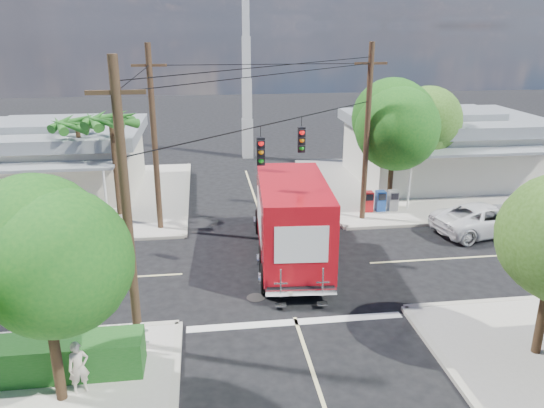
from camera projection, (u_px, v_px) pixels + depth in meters
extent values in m
plane|color=black|center=(278.00, 268.00, 22.31)|extent=(120.00, 120.00, 0.00)
cube|color=#A7A297|center=(423.00, 184.00, 33.99)|extent=(14.00, 14.00, 0.14)
cube|color=#ACA799|center=(316.00, 188.00, 33.12)|extent=(0.25, 14.00, 0.14)
cube|color=#ACA799|center=(477.00, 222.00, 27.42)|extent=(14.00, 0.25, 0.14)
cube|color=#A7A297|center=(67.00, 198.00, 31.24)|extent=(14.00, 14.00, 0.14)
cube|color=#ACA799|center=(187.00, 193.00, 32.12)|extent=(0.25, 14.00, 0.14)
cube|color=#ACA799|center=(33.00, 244.00, 24.66)|extent=(14.00, 0.25, 0.14)
cube|color=beige|center=(254.00, 197.00, 31.70)|extent=(0.12, 12.00, 0.01)
cube|color=beige|center=(500.00, 255.00, 23.56)|extent=(12.00, 0.12, 0.01)
cube|color=beige|center=(30.00, 283.00, 21.05)|extent=(12.00, 0.12, 0.01)
cube|color=silver|center=(296.00, 322.00, 18.26)|extent=(7.50, 0.40, 0.01)
cube|color=silver|center=(441.00, 153.00, 34.56)|extent=(11.00, 8.00, 3.40)
cube|color=gray|center=(445.00, 121.00, 33.90)|extent=(11.80, 8.80, 0.70)
cube|color=gray|center=(445.00, 114.00, 33.74)|extent=(6.05, 4.40, 0.50)
cube|color=gray|center=(482.00, 152.00, 29.57)|extent=(9.90, 1.80, 0.15)
cylinder|color=silver|center=(409.00, 183.00, 28.73)|extent=(0.12, 0.12, 2.90)
cube|color=beige|center=(52.00, 165.00, 31.99)|extent=(10.00, 8.00, 3.20)
cube|color=gray|center=(48.00, 133.00, 31.37)|extent=(10.80, 8.80, 0.70)
cube|color=gray|center=(47.00, 124.00, 31.21)|extent=(5.50, 4.40, 0.50)
cube|color=gray|center=(25.00, 167.00, 27.04)|extent=(9.00, 1.80, 0.15)
cylinder|color=silver|center=(106.00, 194.00, 27.22)|extent=(0.12, 0.12, 2.70)
cube|color=silver|center=(248.00, 138.00, 40.68)|extent=(0.80, 0.80, 3.00)
cube|color=silver|center=(247.00, 99.00, 39.72)|extent=(0.70, 0.70, 3.00)
cube|color=silver|center=(246.00, 58.00, 38.77)|extent=(0.60, 0.60, 3.00)
cube|color=silver|center=(246.00, 14.00, 37.81)|extent=(0.50, 0.50, 3.00)
cylinder|color=#422D1C|center=(53.00, 338.00, 13.75)|extent=(0.28, 0.28, 3.71)
sphere|color=#165416|center=(41.00, 257.00, 13.01)|extent=(3.71, 3.71, 3.71)
sphere|color=#165416|center=(25.00, 246.00, 13.07)|extent=(3.02, 3.02, 3.02)
sphere|color=#165416|center=(53.00, 265.00, 12.80)|extent=(3.25, 3.25, 3.25)
cylinder|color=#422D1C|center=(391.00, 171.00, 28.90)|extent=(0.28, 0.28, 4.10)
sphere|color=#165416|center=(394.00, 124.00, 28.08)|extent=(4.10, 4.10, 4.10)
sphere|color=#165416|center=(386.00, 119.00, 28.14)|extent=(3.33, 3.33, 3.33)
sphere|color=#165416|center=(403.00, 127.00, 27.88)|extent=(3.58, 3.58, 3.58)
cylinder|color=#422D1C|center=(420.00, 164.00, 31.37)|extent=(0.28, 0.28, 3.58)
sphere|color=#315916|center=(424.00, 126.00, 30.66)|extent=(3.58, 3.58, 3.58)
sphere|color=#315916|center=(416.00, 122.00, 30.72)|extent=(2.91, 2.91, 2.91)
sphere|color=#315916|center=(431.00, 129.00, 30.46)|extent=(3.14, 3.14, 3.14)
sphere|color=#315916|center=(541.00, 226.00, 15.20)|extent=(2.81, 2.81, 2.81)
cylinder|color=#422D1C|center=(115.00, 169.00, 27.57)|extent=(0.24, 0.24, 5.00)
cone|color=#25671F|center=(129.00, 118.00, 26.85)|extent=(0.50, 2.06, 0.98)
cone|color=#25671F|center=(124.00, 116.00, 27.47)|extent=(1.92, 1.68, 0.98)
cone|color=#25671F|center=(109.00, 116.00, 27.54)|extent=(2.12, 0.95, 0.98)
cone|color=#25671F|center=(95.00, 118.00, 27.01)|extent=(1.34, 2.07, 0.98)
cone|color=#25671F|center=(93.00, 121.00, 26.27)|extent=(1.34, 2.07, 0.98)
cone|color=#25671F|center=(104.00, 122.00, 25.89)|extent=(2.12, 0.95, 0.98)
cone|color=#25671F|center=(120.00, 121.00, 26.15)|extent=(1.92, 1.68, 0.98)
cylinder|color=#422D1C|center=(82.00, 167.00, 28.79)|extent=(0.24, 0.24, 4.60)
cone|color=#25671F|center=(94.00, 122.00, 28.14)|extent=(0.50, 2.06, 0.98)
cone|color=#25671F|center=(90.00, 120.00, 28.76)|extent=(1.92, 1.68, 0.98)
cone|color=#25671F|center=(76.00, 120.00, 28.83)|extent=(2.12, 0.95, 0.98)
cone|color=#25671F|center=(63.00, 122.00, 28.29)|extent=(1.34, 2.07, 0.98)
cone|color=#25671F|center=(59.00, 124.00, 27.56)|extent=(1.34, 2.07, 0.98)
cone|color=#25671F|center=(69.00, 126.00, 27.18)|extent=(2.12, 0.95, 0.98)
cone|color=#25671F|center=(85.00, 125.00, 27.44)|extent=(1.92, 1.68, 0.98)
cylinder|color=#473321|center=(127.00, 215.00, 15.33)|extent=(0.28, 0.28, 9.00)
cube|color=#473321|center=(116.00, 92.00, 14.22)|extent=(1.60, 0.12, 0.12)
cylinder|color=#473321|center=(367.00, 136.00, 26.41)|extent=(0.28, 0.28, 9.00)
cube|color=#473321|center=(371.00, 63.00, 25.29)|extent=(1.60, 0.12, 0.12)
cylinder|color=#473321|center=(154.00, 141.00, 25.10)|extent=(0.28, 0.28, 9.00)
cube|color=#473321|center=(149.00, 65.00, 23.99)|extent=(1.60, 0.12, 0.12)
cylinder|color=black|center=(279.00, 122.00, 20.33)|extent=(10.43, 10.43, 0.04)
cube|color=black|center=(261.00, 151.00, 19.78)|extent=(0.30, 0.24, 1.05)
sphere|color=red|center=(261.00, 143.00, 19.54)|extent=(0.20, 0.20, 0.20)
cube|color=black|center=(301.00, 140.00, 21.80)|extent=(0.30, 0.24, 1.05)
sphere|color=red|center=(302.00, 132.00, 21.57)|extent=(0.20, 0.20, 0.20)
cube|color=silver|center=(48.00, 349.00, 15.91)|extent=(5.94, 0.05, 0.08)
cube|color=silver|center=(47.00, 337.00, 15.78)|extent=(5.94, 0.05, 0.08)
cube|color=silver|center=(143.00, 337.00, 16.21)|extent=(0.09, 0.06, 1.00)
cube|color=#154C16|center=(33.00, 359.00, 15.07)|extent=(6.20, 1.20, 1.10)
cube|color=#B61217|center=(368.00, 201.00, 28.64)|extent=(0.50, 0.50, 1.10)
cube|color=#1C4490|center=(380.00, 201.00, 28.72)|extent=(0.50, 0.50, 1.10)
cube|color=slate|center=(393.00, 200.00, 28.81)|extent=(0.50, 0.50, 1.10)
cube|color=black|center=(290.00, 245.00, 23.13)|extent=(3.06, 8.54, 0.27)
cube|color=red|center=(284.00, 203.00, 25.96)|extent=(2.70, 2.01, 2.36)
cube|color=black|center=(283.00, 190.00, 26.54)|extent=(2.27, 0.43, 1.02)
cube|color=silver|center=(282.00, 211.00, 27.12)|extent=(2.48, 0.30, 0.38)
cube|color=red|center=(293.00, 218.00, 21.70)|extent=(3.12, 6.41, 3.12)
cube|color=white|center=(326.00, 214.00, 21.73)|extent=(0.30, 3.86, 1.40)
cube|color=white|center=(259.00, 215.00, 21.57)|extent=(0.30, 3.86, 1.40)
cube|color=white|center=(301.00, 245.00, 18.68)|extent=(1.93, 0.16, 1.40)
cube|color=silver|center=(301.00, 292.00, 19.12)|extent=(2.59, 0.45, 0.19)
cube|color=silver|center=(281.00, 283.00, 18.80)|extent=(0.49, 0.10, 1.07)
cube|color=silver|center=(323.00, 282.00, 18.89)|extent=(0.49, 0.10, 1.07)
cylinder|color=black|center=(259.00, 221.00, 26.01)|extent=(0.43, 1.20, 1.18)
cylinder|color=black|center=(309.00, 220.00, 26.16)|extent=(0.43, 1.20, 1.18)
cylinder|color=black|center=(265.00, 278.00, 20.11)|extent=(0.43, 1.20, 1.18)
cylinder|color=black|center=(330.00, 277.00, 20.26)|extent=(0.43, 1.20, 1.18)
imported|color=silver|center=(486.00, 219.00, 25.90)|extent=(5.75, 3.46, 1.49)
imported|color=beige|center=(79.00, 368.00, 14.36)|extent=(0.66, 0.56, 1.53)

